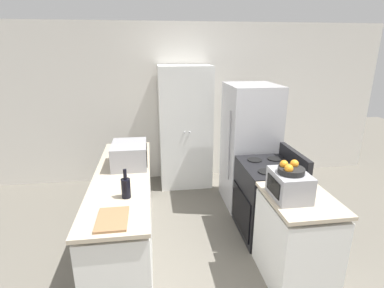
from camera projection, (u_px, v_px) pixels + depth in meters
The scene contains 11 objects.
wall_back at pixel (180, 104), 5.05m from camera, with size 7.00×0.06×2.60m.
counter_left at pixel (125, 213), 3.37m from camera, with size 0.60×2.27×0.90m.
counter_right at pixel (296, 240), 2.89m from camera, with size 0.60×0.76×0.90m.
pantry_cabinet at pixel (185, 127), 4.84m from camera, with size 0.83×0.60×1.95m.
stove at pixel (268, 199), 3.62m from camera, with size 0.66×0.76×1.06m.
refrigerator at pixel (249, 146), 4.25m from camera, with size 0.69×0.76×1.74m.
microwave at pixel (130, 155), 3.45m from camera, with size 0.40×0.49×0.27m.
wine_bottle at pixel (126, 187), 2.71m from camera, with size 0.08×0.08×0.28m.
toaster_oven at pixel (289, 185), 2.70m from camera, with size 0.31×0.38×0.25m.
fruit_bowl at pixel (291, 169), 2.64m from camera, with size 0.23×0.23×0.11m.
cutting_board at pixel (112, 219), 2.37m from camera, with size 0.24×0.36×0.02m.
Camera 1 is at (-0.50, -1.81, 2.21)m, focal length 28.00 mm.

